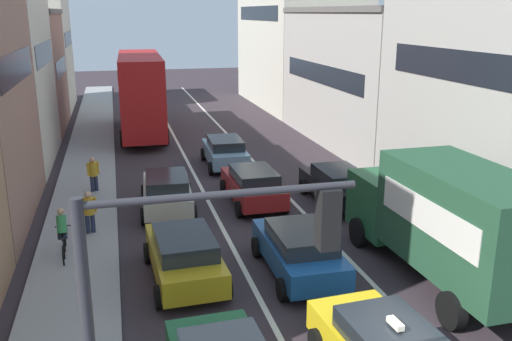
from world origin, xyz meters
name	(u,v)px	position (x,y,z in m)	size (l,w,h in m)	color
sidewalk_left	(89,167)	(-6.70, 20.00, 0.07)	(2.60, 64.00, 0.14)	#979797
lane_stripe_left	(187,161)	(-1.70, 20.00, 0.01)	(0.16, 60.00, 0.01)	silver
lane_stripe_right	(250,157)	(1.70, 20.00, 0.01)	(0.16, 60.00, 0.01)	silver
building_row_right	(368,44)	(9.90, 23.40, 5.73)	(7.20, 43.90, 13.95)	beige
traffic_light_pole	(187,313)	(-4.45, -1.86, 3.82)	(3.58, 0.38, 5.50)	#2D2D33
removalist_box_truck	(445,217)	(3.70, 4.70, 1.97)	(2.80, 7.74, 3.58)	#1E5933
sedan_centre_lane_second	(299,249)	(-0.18, 6.12, 0.80)	(2.09, 4.31, 1.49)	#194C8C
wagon_left_lane_second	(184,255)	(-3.53, 6.58, 0.80)	(2.19, 4.36, 1.49)	#B29319
hatchback_centre_lane_third	(253,185)	(0.05, 12.68, 0.80)	(2.10, 4.32, 1.49)	#A51E1E
sedan_left_lane_third	(167,191)	(-3.44, 12.71, 0.80)	(2.27, 4.40, 1.49)	beige
coupe_centre_lane_fourth	(225,151)	(0.05, 18.60, 0.80)	(2.17, 4.35, 1.49)	#759EB7
sedan_right_lane_behind_truck	(337,185)	(3.41, 11.88, 0.80)	(2.11, 4.32, 1.49)	black
bus_mid_queue_primary	(141,91)	(-3.57, 27.31, 2.83)	(3.01, 10.56, 5.06)	#B21919
cyclist_on_sidewalk	(63,235)	(-7.06, 8.89, 0.85)	(0.50, 1.73, 1.72)	black
pedestrian_near_kerb	(89,211)	(-6.31, 10.70, 0.95)	(0.53, 0.34, 1.66)	#262D47
pedestrian_far_sidewalk	(93,173)	(-6.30, 15.57, 0.95)	(0.50, 0.34, 1.66)	#262D47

